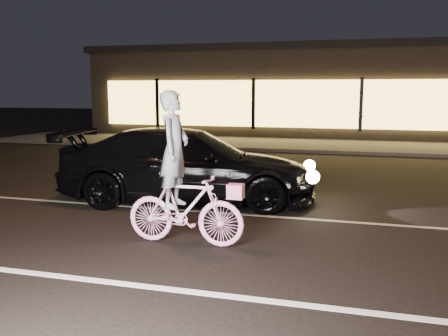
% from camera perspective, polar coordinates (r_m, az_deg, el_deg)
% --- Properties ---
extents(ground, '(90.00, 90.00, 0.00)m').
position_cam_1_polar(ground, '(6.79, 12.86, -10.27)').
color(ground, black).
rests_on(ground, ground).
extents(lane_stripe_near, '(60.00, 0.12, 0.01)m').
position_cam_1_polar(lane_stripe_near, '(5.40, 11.89, -15.39)').
color(lane_stripe_near, silver).
rests_on(lane_stripe_near, ground).
extents(lane_stripe_far, '(60.00, 0.10, 0.01)m').
position_cam_1_polar(lane_stripe_far, '(8.71, 13.64, -5.98)').
color(lane_stripe_far, gray).
rests_on(lane_stripe_far, ground).
extents(sidewalk, '(30.00, 4.00, 0.12)m').
position_cam_1_polar(sidewalk, '(19.54, 15.12, 2.35)').
color(sidewalk, '#383533').
rests_on(sidewalk, ground).
extents(storefront, '(25.40, 8.42, 4.20)m').
position_cam_1_polar(storefront, '(25.38, 15.59, 8.52)').
color(storefront, black).
rests_on(storefront, ground).
extents(cyclist, '(1.75, 0.60, 2.20)m').
position_cam_1_polar(cyclist, '(7.13, -4.82, -2.62)').
color(cyclist, '#FC43AE').
rests_on(cyclist, ground).
extents(sedan, '(5.27, 2.80, 1.45)m').
position_cam_1_polar(sedan, '(9.86, -4.15, 0.28)').
color(sedan, black).
rests_on(sedan, ground).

